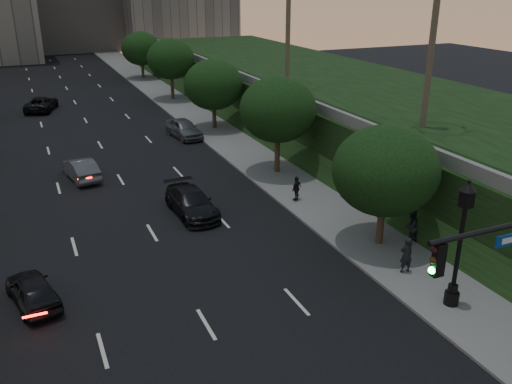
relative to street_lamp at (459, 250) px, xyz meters
name	(u,v)px	position (x,y,z in m)	size (l,w,h in m)	color
road_surface	(104,152)	(-9.68, 27.86, -2.62)	(16.00, 140.00, 0.02)	black
sidewalk_right	(226,137)	(0.57, 27.86, -2.56)	(4.50, 140.00, 0.15)	slate
embankment	(356,107)	(12.32, 25.86, -0.63)	(18.00, 90.00, 4.00)	black
parapet_wall	(271,88)	(3.82, 25.86, 1.72)	(0.35, 90.00, 0.70)	slate
tree_right_a	(385,171)	(0.62, 5.86, 1.39)	(5.20, 5.20, 6.24)	#38281C
tree_right_b	(278,110)	(0.62, 17.86, 1.88)	(5.20, 5.20, 6.74)	#38281C
tree_right_c	(213,85)	(0.62, 30.86, 1.39)	(5.20, 5.20, 6.24)	#38281C
tree_right_d	(171,59)	(0.62, 44.86, 1.88)	(5.20, 5.20, 6.74)	#38281C
tree_right_e	(141,49)	(0.62, 59.86, 1.39)	(5.20, 5.20, 6.24)	#38281C
street_lamp	(459,250)	(0.00, 0.00, 0.00)	(0.64, 0.64, 5.62)	black
sedan_near_left	(33,290)	(-15.78, 7.15, -1.98)	(1.55, 3.86, 1.32)	black
sedan_mid_left	(81,169)	(-12.06, 22.10, -1.91)	(1.53, 4.39, 1.45)	#4D4E53
sedan_far_left	(41,104)	(-13.22, 44.97, -1.90)	(2.44, 5.29, 1.47)	black
sedan_near_right	(192,202)	(-6.96, 13.43, -1.90)	(2.05, 5.04, 1.46)	black
sedan_far_right	(184,128)	(-2.69, 29.32, -1.83)	(1.89, 4.70, 1.60)	#585C60
pedestrian_a	(406,255)	(-0.07, 2.92, -1.62)	(0.63, 0.41, 1.73)	black
pedestrian_b	(411,226)	(2.02, 5.21, -1.58)	(0.88, 0.69, 1.81)	black
pedestrian_c	(297,188)	(-0.62, 12.59, -1.72)	(0.89, 0.37, 1.53)	black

